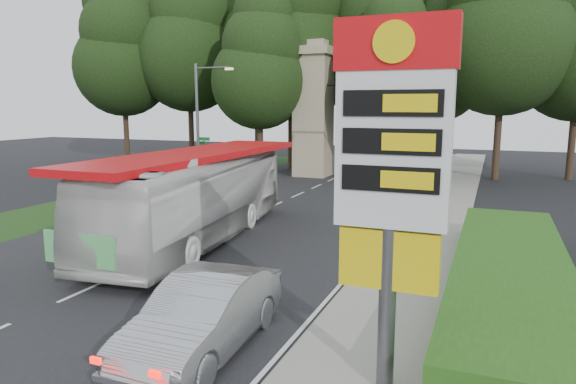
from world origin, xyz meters
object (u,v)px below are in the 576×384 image
at_px(gas_station_pylon, 392,158).
at_px(sedan_silver, 204,315).
at_px(streetlight_signs, 200,120).
at_px(traffic_signal_mast, 403,117).
at_px(monument, 313,109).
at_px(transit_bus, 196,197).

distance_m(gas_station_pylon, sedan_silver, 5.39).
xyz_separation_m(streetlight_signs, sedan_silver, (12.18, -19.89, -3.60)).
bearing_deg(streetlight_signs, gas_station_pylon, -51.04).
bearing_deg(streetlight_signs, sedan_silver, -58.51).
bearing_deg(sedan_silver, traffic_signal_mast, 86.13).
height_order(traffic_signal_mast, streetlight_signs, streetlight_signs).
bearing_deg(streetlight_signs, traffic_signal_mast, 8.92).
height_order(streetlight_signs, monument, monument).
distance_m(traffic_signal_mast, transit_bus, 15.21).
height_order(streetlight_signs, transit_bus, streetlight_signs).
bearing_deg(sedan_silver, streetlight_signs, 118.89).
relative_size(gas_station_pylon, traffic_signal_mast, 0.95).
height_order(gas_station_pylon, transit_bus, gas_station_pylon).
height_order(transit_bus, sedan_silver, transit_bus).
bearing_deg(gas_station_pylon, traffic_signal_mast, 99.09).
xyz_separation_m(transit_bus, sedan_silver, (5.21, -8.08, -0.95)).
bearing_deg(monument, traffic_signal_mast, -38.00).
relative_size(streetlight_signs, sedan_silver, 1.57).
xyz_separation_m(traffic_signal_mast, sedan_silver, (-0.48, -21.88, -3.83)).
distance_m(gas_station_pylon, monument, 30.17).
height_order(monument, transit_bus, monument).
bearing_deg(traffic_signal_mast, monument, 142.00).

